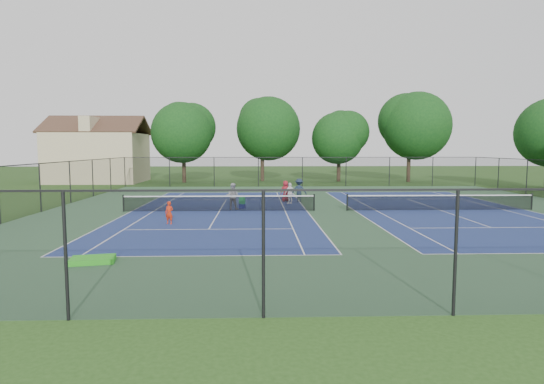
{
  "coord_description": "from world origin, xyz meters",
  "views": [
    {
      "loc": [
        -4.64,
        -28.28,
        3.96
      ],
      "look_at": [
        -3.74,
        -1.0,
        1.3
      ],
      "focal_mm": 30.0,
      "sensor_mm": 36.0,
      "label": 1
    }
  ],
  "objects_px": {
    "child_player": "(169,213)",
    "instructor": "(233,196)",
    "tree_back_a": "(183,129)",
    "ball_crate": "(242,206)",
    "bystander_c": "(286,191)",
    "tree_back_d": "(410,123)",
    "bystander_b": "(299,190)",
    "ball_hopper": "(242,201)",
    "tree_back_b": "(262,125)",
    "tree_back_c": "(339,135)",
    "clapboard_house": "(98,155)",
    "bystander_a": "(290,193)"
  },
  "relations": [
    {
      "from": "ball_crate",
      "to": "tree_back_d",
      "type": "bearing_deg",
      "value": 50.66
    },
    {
      "from": "tree_back_d",
      "to": "ball_crate",
      "type": "bearing_deg",
      "value": -129.34
    },
    {
      "from": "clapboard_house",
      "to": "bystander_a",
      "type": "bearing_deg",
      "value": -45.9
    },
    {
      "from": "tree_back_a",
      "to": "ball_crate",
      "type": "distance_m",
      "value": 24.6
    },
    {
      "from": "tree_back_d",
      "to": "ball_hopper",
      "type": "distance_m",
      "value": 30.04
    },
    {
      "from": "tree_back_d",
      "to": "bystander_b",
      "type": "distance_m",
      "value": 24.87
    },
    {
      "from": "tree_back_c",
      "to": "tree_back_d",
      "type": "xyz_separation_m",
      "value": [
        8.0,
        -1.0,
        1.34
      ]
    },
    {
      "from": "tree_back_d",
      "to": "bystander_b",
      "type": "relative_size",
      "value": 6.02
    },
    {
      "from": "tree_back_d",
      "to": "ball_hopper",
      "type": "xyz_separation_m",
      "value": [
        -18.62,
        -22.72,
        -6.3
      ]
    },
    {
      "from": "clapboard_house",
      "to": "ball_crate",
      "type": "relative_size",
      "value": 29.24
    },
    {
      "from": "instructor",
      "to": "bystander_b",
      "type": "height_order",
      "value": "bystander_b"
    },
    {
      "from": "clapboard_house",
      "to": "tree_back_a",
      "type": "bearing_deg",
      "value": -5.71
    },
    {
      "from": "tree_back_d",
      "to": "tree_back_a",
      "type": "bearing_deg",
      "value": -180.0
    },
    {
      "from": "tree_back_d",
      "to": "bystander_b",
      "type": "bearing_deg",
      "value": -127.08
    },
    {
      "from": "tree_back_a",
      "to": "clapboard_house",
      "type": "distance_m",
      "value": 10.47
    },
    {
      "from": "tree_back_b",
      "to": "ball_hopper",
      "type": "xyz_separation_m",
      "value": [
        -1.62,
        -24.72,
        -6.07
      ]
    },
    {
      "from": "bystander_b",
      "to": "ball_hopper",
      "type": "relative_size",
      "value": 3.93
    },
    {
      "from": "child_player",
      "to": "ball_hopper",
      "type": "relative_size",
      "value": 2.72
    },
    {
      "from": "clapboard_house",
      "to": "bystander_c",
      "type": "distance_m",
      "value": 28.7
    },
    {
      "from": "tree_back_d",
      "to": "ball_hopper",
      "type": "relative_size",
      "value": 23.68
    },
    {
      "from": "bystander_c",
      "to": "tree_back_b",
      "type": "bearing_deg",
      "value": -92.85
    },
    {
      "from": "tree_back_a",
      "to": "tree_back_d",
      "type": "relative_size",
      "value": 0.88
    },
    {
      "from": "tree_back_c",
      "to": "ball_crate",
      "type": "height_order",
      "value": "tree_back_c"
    },
    {
      "from": "child_player",
      "to": "bystander_c",
      "type": "relative_size",
      "value": 0.77
    },
    {
      "from": "tree_back_b",
      "to": "clapboard_house",
      "type": "xyz_separation_m",
      "value": [
        -19.0,
        -1.0,
        -3.5
      ]
    },
    {
      "from": "tree_back_c",
      "to": "ball_crate",
      "type": "bearing_deg",
      "value": -114.12
    },
    {
      "from": "tree_back_b",
      "to": "bystander_a",
      "type": "xyz_separation_m",
      "value": [
        1.7,
        -22.36,
        -5.84
      ]
    },
    {
      "from": "clapboard_house",
      "to": "child_player",
      "type": "xyz_separation_m",
      "value": [
        13.78,
        -29.74,
        -2.5
      ]
    },
    {
      "from": "instructor",
      "to": "ball_crate",
      "type": "distance_m",
      "value": 1.04
    },
    {
      "from": "bystander_b",
      "to": "ball_hopper",
      "type": "bearing_deg",
      "value": 50.11
    },
    {
      "from": "child_player",
      "to": "instructor",
      "type": "height_order",
      "value": "instructor"
    },
    {
      "from": "tree_back_c",
      "to": "instructor",
      "type": "bearing_deg",
      "value": -114.87
    },
    {
      "from": "child_player",
      "to": "bystander_b",
      "type": "height_order",
      "value": "bystander_b"
    },
    {
      "from": "ball_crate",
      "to": "tree_back_c",
      "type": "bearing_deg",
      "value": 65.88
    },
    {
      "from": "bystander_c",
      "to": "ball_hopper",
      "type": "height_order",
      "value": "bystander_c"
    },
    {
      "from": "ball_crate",
      "to": "ball_hopper",
      "type": "relative_size",
      "value": 0.84
    },
    {
      "from": "tree_back_c",
      "to": "ball_hopper",
      "type": "relative_size",
      "value": 19.18
    },
    {
      "from": "tree_back_a",
      "to": "ball_crate",
      "type": "height_order",
      "value": "tree_back_a"
    },
    {
      "from": "bystander_c",
      "to": "bystander_a",
      "type": "bearing_deg",
      "value": 92.69
    },
    {
      "from": "tree_back_d",
      "to": "ball_hopper",
      "type": "height_order",
      "value": "tree_back_d"
    },
    {
      "from": "instructor",
      "to": "bystander_c",
      "type": "relative_size",
      "value": 1.1
    },
    {
      "from": "child_player",
      "to": "bystander_c",
      "type": "distance_m",
      "value": 11.83
    },
    {
      "from": "bystander_a",
      "to": "tree_back_d",
      "type": "bearing_deg",
      "value": -156.94
    },
    {
      "from": "tree_back_c",
      "to": "bystander_b",
      "type": "xyz_separation_m",
      "value": [
        -6.56,
        -20.26,
        -4.62
      ]
    },
    {
      "from": "child_player",
      "to": "ball_crate",
      "type": "relative_size",
      "value": 3.23
    },
    {
      "from": "ball_crate",
      "to": "bystander_b",
      "type": "bearing_deg",
      "value": 40.39
    },
    {
      "from": "tree_back_d",
      "to": "bystander_c",
      "type": "bearing_deg",
      "value": -129.3
    },
    {
      "from": "tree_back_c",
      "to": "ball_hopper",
      "type": "bearing_deg",
      "value": -114.12
    },
    {
      "from": "ball_crate",
      "to": "child_player",
      "type": "bearing_deg",
      "value": -120.85
    },
    {
      "from": "tree_back_d",
      "to": "child_player",
      "type": "bearing_deg",
      "value": -127.71
    }
  ]
}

